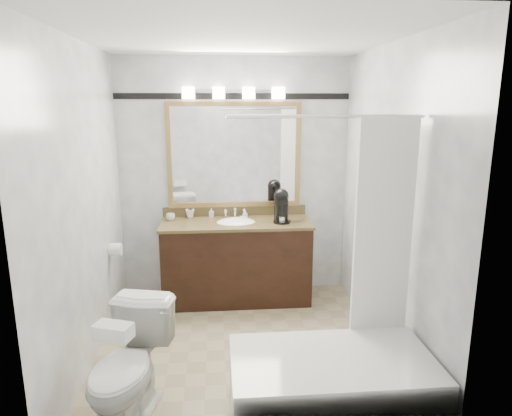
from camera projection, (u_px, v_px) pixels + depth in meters
name	position (u px, v px, depth m)	size (l,w,h in m)	color
room	(241.00, 205.00, 3.58)	(2.42, 2.62, 2.52)	tan
vanity	(236.00, 260.00, 4.75)	(1.53, 0.58, 0.97)	black
mirror	(234.00, 155.00, 4.76)	(1.40, 0.04, 1.10)	#AA824C
vanity_light_bar	(234.00, 93.00, 4.57)	(1.02, 0.14, 0.12)	silver
accent_stripe	(233.00, 96.00, 4.64)	(2.40, 0.01, 0.06)	black
bathtub	(334.00, 379.00, 2.97)	(1.30, 0.75, 1.96)	white
tp_roll	(116.00, 250.00, 4.25)	(0.12, 0.12, 0.11)	white
toilet	(128.00, 368.00, 2.92)	(0.42, 0.74, 0.76)	white
tissue_box	(113.00, 331.00, 2.53)	(0.21, 0.11, 0.08)	white
coffee_maker	(281.00, 205.00, 4.63)	(0.18, 0.22, 0.34)	black
cup_left	(171.00, 217.00, 4.71)	(0.09, 0.09, 0.07)	white
cup_right	(190.00, 213.00, 4.81)	(0.10, 0.10, 0.09)	white
soap_bottle_a	(211.00, 213.00, 4.83)	(0.04, 0.04, 0.09)	white
soap_bottle_b	(245.00, 214.00, 4.82)	(0.06, 0.06, 0.07)	white
soap_bar	(244.00, 218.00, 4.77)	(0.08, 0.05, 0.02)	beige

